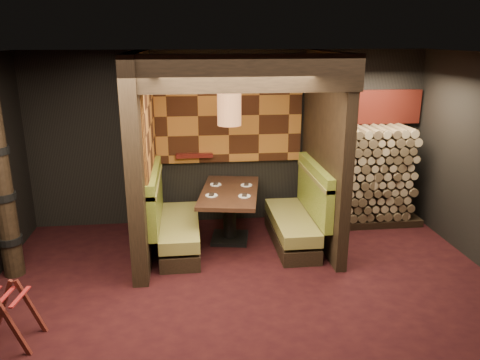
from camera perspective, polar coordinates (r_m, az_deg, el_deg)
name	(u,v)px	position (r m, az deg, el deg)	size (l,w,h in m)	color
floor	(252,305)	(5.74, 1.52, -15.03)	(6.50, 5.50, 0.02)	black
ceiling	(255,55)	(4.86, 1.80, 14.95)	(6.50, 5.50, 0.02)	black
wall_back	(230,138)	(7.77, -1.23, 5.09)	(6.50, 0.02, 2.85)	black
wall_front	(326,352)	(2.70, 10.44, -19.96)	(6.50, 0.02, 2.85)	black
partition_left	(141,157)	(6.69, -11.92, 2.74)	(0.20, 2.20, 2.85)	black
partition_right	(325,151)	(7.00, 10.28, 3.46)	(0.15, 2.10, 2.85)	black
header_beam	(244,73)	(5.57, 0.46, 12.86)	(2.85, 0.18, 0.44)	black
tapa_back_panel	(229,115)	(7.65, -1.40, 7.90)	(2.40, 0.06, 1.55)	#A96427
tapa_side_panel	(149,125)	(6.76, -11.00, 6.64)	(0.04, 1.85, 1.45)	#A96427
lacquer_shelf	(194,155)	(7.69, -5.60, 3.00)	(0.60, 0.12, 0.07)	#551611
booth_bench_left	(173,224)	(6.98, -8.23, -5.31)	(0.68, 1.60, 1.14)	black
booth_bench_right	(298,218)	(7.17, 7.12, -4.67)	(0.68, 1.60, 1.14)	black
dining_table	(230,205)	(7.15, -1.27, -3.09)	(1.09, 1.66, 0.81)	black
place_settings	(230,190)	(7.07, -1.29, -1.21)	(0.75, 0.78, 0.03)	white
pendant_lamp	(229,110)	(6.74, -1.32, 8.59)	(0.34, 0.34, 1.03)	brown
luggage_rack	(8,315)	(5.50, -26.44, -14.48)	(0.65, 0.50, 0.66)	#451611
totem_column	(2,190)	(6.63, -27.00, -1.08)	(0.31, 0.31, 2.40)	black
firewood_stack	(369,176)	(8.07, 15.46, 0.47)	(1.73, 0.70, 1.64)	black
mosaic_header	(367,107)	(8.14, 15.23, 8.57)	(1.83, 0.10, 0.56)	maroon
bay_front_post	(325,147)	(7.27, 10.38, 3.96)	(0.08, 0.08, 2.85)	black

